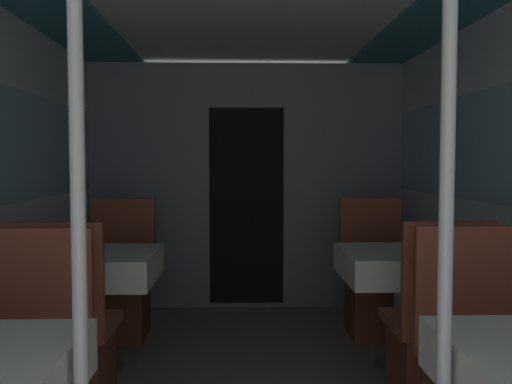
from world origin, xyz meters
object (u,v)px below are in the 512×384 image
Objects in this scene: chair_left_near_1 at (67,356)px; chair_left_far_1 at (119,297)px; support_pole_right_0 at (446,239)px; chair_right_far_1 at (376,295)px; support_pole_left_0 at (79,240)px; chair_right_near_1 at (435,352)px; dining_table_left_1 at (97,269)px; dining_table_right_1 at (401,267)px.

chair_left_near_1 and chair_left_far_1 have the same top height.
support_pole_right_0 is 2.60m from chair_right_far_1.
chair_right_near_1 is (1.47, 1.20, -0.76)m from support_pole_left_0.
chair_left_far_1 reaches higher than dining_table_left_1.
dining_table_right_1 is 0.71m from chair_right_far_1.
dining_table_right_1 is 0.73× the size of chair_right_near_1.
support_pole_right_0 is 2.12× the size of chair_right_far_1.
chair_left_far_1 is (0.00, 1.25, 0.00)m from chair_left_near_1.
dining_table_left_1 and dining_table_right_1 have the same top height.
chair_left_far_1 reaches higher than dining_table_right_1.
dining_table_right_1 is at bearing 90.00° from chair_right_far_1.
chair_left_far_1 is 1.87m from chair_right_far_1.
support_pole_right_0 is (1.47, -1.83, 0.43)m from dining_table_left_1.
dining_table_left_1 is 0.71m from chair_left_far_1.
chair_left_near_1 is 2.25m from chair_right_far_1.
support_pole_left_0 is 2.04m from chair_right_near_1.
chair_left_far_1 is (-0.40, 2.45, -0.76)m from support_pole_left_0.
support_pole_left_0 is at bearing -140.72° from chair_right_near_1.
dining_table_right_1 is (1.87, -0.63, 0.32)m from chair_left_far_1.
chair_left_far_1 is 1.37× the size of dining_table_right_1.
chair_left_far_1 is (-0.00, 0.63, -0.32)m from dining_table_left_1.
chair_left_near_1 reaches higher than dining_table_right_1.
support_pole_left_0 is 2.91× the size of dining_table_right_1.
chair_left_near_1 is at bearing 108.49° from support_pole_left_0.
dining_table_right_1 is (0.40, 1.83, -0.43)m from support_pole_right_0.
dining_table_left_1 is at bearing 90.00° from chair_left_far_1.
chair_left_near_1 is (-0.40, 1.20, -0.76)m from support_pole_left_0.
support_pole_left_0 is 2.38m from dining_table_right_1.
chair_left_near_1 is 1.25m from chair_left_far_1.
dining_table_right_1 is 0.71m from chair_right_near_1.
chair_right_near_1 is at bearing 0.00° from chair_left_near_1.
dining_table_left_1 is at bearing 90.00° from chair_left_near_1.
chair_left_near_1 is at bearing -90.00° from dining_table_left_1.
chair_right_far_1 is at bearing -180.00° from chair_left_far_1.
chair_right_near_1 is at bearing 71.51° from support_pole_right_0.
dining_table_left_1 is 0.73× the size of chair_right_near_1.
chair_left_far_1 is 1.00× the size of chair_right_near_1.
chair_left_near_1 is at bearing 33.86° from chair_right_far_1.
support_pole_right_0 is at bearing -102.39° from dining_table_right_1.
chair_left_near_1 reaches higher than dining_table_left_1.
chair_right_near_1 is (1.87, -1.25, 0.00)m from chair_left_far_1.
dining_table_left_1 is (-0.40, 1.83, -0.43)m from support_pole_left_0.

